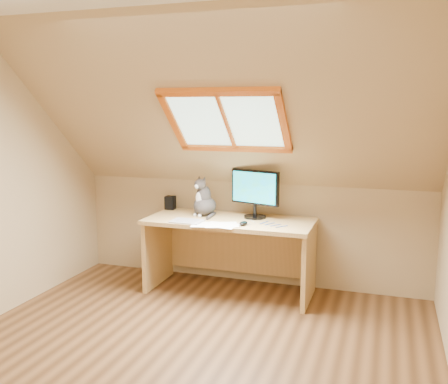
% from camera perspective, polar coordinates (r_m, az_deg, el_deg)
% --- Properties ---
extents(ground, '(3.50, 3.50, 0.00)m').
position_cam_1_polar(ground, '(3.64, -5.13, -18.77)').
color(ground, brown).
rests_on(ground, ground).
extents(room_shell, '(3.52, 3.52, 2.41)m').
position_cam_1_polar(room_shell, '(3.13, -6.19, 4.13)').
color(room_shell, tan).
rests_on(room_shell, ground).
extents(desk, '(1.55, 0.68, 0.71)m').
position_cam_1_polar(desk, '(4.75, 0.91, -5.53)').
color(desk, tan).
rests_on(desk, ground).
extents(monitor, '(0.48, 0.21, 0.45)m').
position_cam_1_polar(monitor, '(4.65, 3.56, 0.16)').
color(monitor, black).
rests_on(monitor, desk).
extents(cat, '(0.30, 0.32, 0.39)m').
position_cam_1_polar(cat, '(4.78, -2.29, -1.05)').
color(cat, '#453F3D').
rests_on(cat, desk).
extents(desk_speaker, '(0.10, 0.10, 0.14)m').
position_cam_1_polar(desk_speaker, '(5.11, -6.16, -1.22)').
color(desk_speaker, black).
rests_on(desk_speaker, desk).
extents(graphics_tablet, '(0.28, 0.21, 0.01)m').
position_cam_1_polar(graphics_tablet, '(4.54, -4.25, -3.35)').
color(graphics_tablet, '#B2B2B7').
rests_on(graphics_tablet, desk).
extents(mouse, '(0.08, 0.12, 0.03)m').
position_cam_1_polar(mouse, '(4.40, 2.23, -3.60)').
color(mouse, black).
rests_on(mouse, desk).
extents(papers, '(0.35, 0.30, 0.01)m').
position_cam_1_polar(papers, '(4.42, -1.29, -3.72)').
color(papers, white).
rests_on(papers, desk).
extents(cables, '(0.51, 0.26, 0.01)m').
position_cam_1_polar(cables, '(4.44, 4.34, -3.68)').
color(cables, silver).
rests_on(cables, desk).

